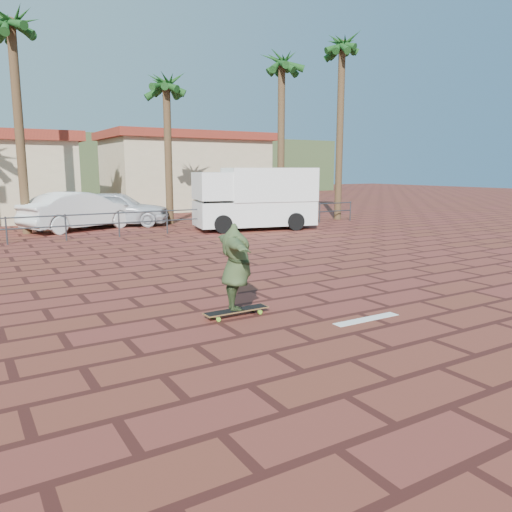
% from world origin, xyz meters
% --- Properties ---
extents(ground, '(120.00, 120.00, 0.00)m').
position_xyz_m(ground, '(0.00, 0.00, 0.00)').
color(ground, maroon).
rests_on(ground, ground).
extents(paint_stripe, '(1.40, 0.22, 0.01)m').
position_xyz_m(paint_stripe, '(0.70, -1.20, 0.00)').
color(paint_stripe, white).
rests_on(paint_stripe, ground).
extents(guardrail, '(24.06, 0.06, 1.00)m').
position_xyz_m(guardrail, '(0.00, 12.00, 0.68)').
color(guardrail, '#47494F').
rests_on(guardrail, ground).
extents(palm_left, '(2.40, 2.40, 9.45)m').
position_xyz_m(palm_left, '(-3.00, 15.00, 7.95)').
color(palm_left, brown).
rests_on(palm_left, ground).
extents(palm_center, '(2.40, 2.40, 7.75)m').
position_xyz_m(palm_center, '(3.50, 15.50, 6.36)').
color(palm_center, brown).
rests_on(palm_center, ground).
extents(palm_right, '(2.40, 2.40, 9.05)m').
position_xyz_m(palm_right, '(9.00, 14.00, 7.58)').
color(palm_right, brown).
rests_on(palm_right, ground).
extents(palm_far_right, '(2.40, 2.40, 10.05)m').
position_xyz_m(palm_far_right, '(12.00, 13.00, 8.51)').
color(palm_far_right, brown).
rests_on(palm_far_right, ground).
extents(building_east, '(10.60, 6.60, 5.00)m').
position_xyz_m(building_east, '(8.00, 24.00, 2.54)').
color(building_east, beige).
rests_on(building_east, ground).
extents(hill_front, '(70.00, 18.00, 6.00)m').
position_xyz_m(hill_front, '(0.00, 50.00, 3.00)').
color(hill_front, '#384C28').
rests_on(hill_front, ground).
extents(longboard, '(1.26, 0.30, 0.12)m').
position_xyz_m(longboard, '(-1.21, 0.18, 0.10)').
color(longboard, olive).
rests_on(longboard, ground).
extents(skateboarder, '(1.03, 2.03, 1.59)m').
position_xyz_m(skateboarder, '(-1.21, 0.18, 0.92)').
color(skateboarder, '#374827').
rests_on(skateboarder, longboard).
extents(campervan, '(5.56, 3.22, 2.70)m').
position_xyz_m(campervan, '(5.98, 11.49, 1.42)').
color(campervan, white).
rests_on(campervan, ground).
extents(car_silver, '(5.18, 3.89, 1.64)m').
position_xyz_m(car_silver, '(1.03, 16.00, 0.82)').
color(car_silver, silver).
rests_on(car_silver, ground).
extents(car_white, '(5.39, 3.47, 1.68)m').
position_xyz_m(car_white, '(-0.76, 15.20, 0.84)').
color(car_white, silver).
rests_on(car_white, ground).
extents(street_sign, '(0.43, 0.22, 2.24)m').
position_xyz_m(street_sign, '(7.78, 11.47, 1.57)').
color(street_sign, gray).
rests_on(street_sign, ground).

